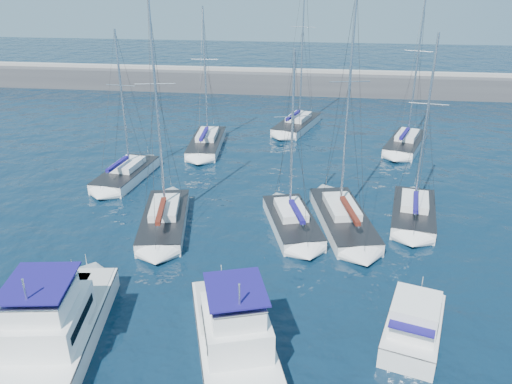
# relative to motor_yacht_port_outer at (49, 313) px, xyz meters

# --- Properties ---
(ground) EXTENTS (220.00, 220.00, 0.00)m
(ground) POSITION_rel_motor_yacht_port_outer_xyz_m (9.51, 5.20, -0.94)
(ground) COLOR black
(ground) RESTS_ON ground
(breakwater) EXTENTS (160.00, 6.00, 4.45)m
(breakwater) POSITION_rel_motor_yacht_port_outer_xyz_m (9.51, 57.20, 0.11)
(breakwater) COLOR #424244
(breakwater) RESTS_ON ground
(motor_yacht_port_outer) EXTENTS (3.35, 6.40, 3.20)m
(motor_yacht_port_outer) POSITION_rel_motor_yacht_port_outer_xyz_m (0.00, 0.00, 0.00)
(motor_yacht_port_outer) COLOR silver
(motor_yacht_port_outer) RESTS_ON ground
(motor_yacht_port_inner) EXTENTS (5.28, 9.67, 4.69)m
(motor_yacht_port_inner) POSITION_rel_motor_yacht_port_outer_xyz_m (1.01, -1.12, 0.19)
(motor_yacht_port_inner) COLOR white
(motor_yacht_port_inner) RESTS_ON ground
(motor_yacht_stbd_inner) EXTENTS (5.89, 8.99, 4.69)m
(motor_yacht_stbd_inner) POSITION_rel_motor_yacht_port_outer_xyz_m (9.87, -0.55, 0.19)
(motor_yacht_stbd_inner) COLOR white
(motor_yacht_stbd_inner) RESTS_ON ground
(motor_yacht_stbd_outer) EXTENTS (4.02, 6.00, 3.20)m
(motor_yacht_stbd_outer) POSITION_rel_motor_yacht_port_outer_xyz_m (18.63, 1.30, -0.00)
(motor_yacht_stbd_outer) COLOR white
(motor_yacht_stbd_outer) RESTS_ON ground
(sailboat_mid_a) EXTENTS (3.88, 8.10, 13.21)m
(sailboat_mid_a) POSITION_rel_motor_yacht_port_outer_xyz_m (-3.42, 20.05, -0.44)
(sailboat_mid_a) COLOR white
(sailboat_mid_a) RESTS_ON ground
(sailboat_mid_b) EXTENTS (4.67, 9.27, 16.48)m
(sailboat_mid_b) POSITION_rel_motor_yacht_port_outer_xyz_m (2.60, 11.82, -0.41)
(sailboat_mid_b) COLOR silver
(sailboat_mid_b) RESTS_ON ground
(sailboat_mid_c) EXTENTS (5.05, 8.19, 12.96)m
(sailboat_mid_c) POSITION_rel_motor_yacht_port_outer_xyz_m (11.86, 12.71, -0.43)
(sailboat_mid_c) COLOR white
(sailboat_mid_c) RESTS_ON ground
(sailboat_mid_d) EXTENTS (5.16, 9.89, 16.66)m
(sailboat_mid_d) POSITION_rel_motor_yacht_port_outer_xyz_m (15.54, 13.65, -0.41)
(sailboat_mid_d) COLOR silver
(sailboat_mid_d) RESTS_ON ground
(sailboat_mid_e) EXTENTS (4.26, 8.01, 13.80)m
(sailboat_mid_e) POSITION_rel_motor_yacht_port_outer_xyz_m (20.86, 15.35, -0.43)
(sailboat_mid_e) COLOR white
(sailboat_mid_e) RESTS_ON ground
(sailboat_back_a) EXTENTS (3.68, 9.35, 14.38)m
(sailboat_back_a) POSITION_rel_motor_yacht_port_outer_xyz_m (1.81, 29.62, -0.43)
(sailboat_back_a) COLOR white
(sailboat_back_a) RESTS_ON ground
(sailboat_back_b) EXTENTS (5.61, 9.45, 18.40)m
(sailboat_back_b) POSITION_rel_motor_yacht_port_outer_xyz_m (10.92, 37.77, -0.39)
(sailboat_back_b) COLOR silver
(sailboat_back_b) RESTS_ON ground
(sailboat_back_c) EXTENTS (5.65, 8.99, 15.79)m
(sailboat_back_c) POSITION_rel_motor_yacht_port_outer_xyz_m (22.64, 32.15, -0.41)
(sailboat_back_c) COLOR white
(sailboat_back_c) RESTS_ON ground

